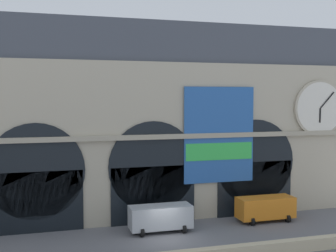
# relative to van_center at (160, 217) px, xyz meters

# --- Properties ---
(ground_plane) EXTENTS (200.00, 200.00, 0.00)m
(ground_plane) POSITION_rel_van_center_xyz_m (0.05, -2.37, -1.25)
(ground_plane) COLOR slate
(station_building) EXTENTS (41.92, 4.70, 18.12)m
(station_building) POSITION_rel_van_center_xyz_m (0.11, 4.78, 7.51)
(station_building) COLOR #B2A891
(station_building) RESTS_ON ground
(van_center) EXTENTS (5.20, 2.48, 2.20)m
(van_center) POSITION_rel_van_center_xyz_m (0.00, 0.00, 0.00)
(van_center) COLOR #ADB2B7
(van_center) RESTS_ON ground
(van_mideast) EXTENTS (5.20, 2.48, 2.20)m
(van_mideast) POSITION_rel_van_center_xyz_m (9.95, 0.36, 0.00)
(van_mideast) COLOR orange
(van_mideast) RESTS_ON ground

